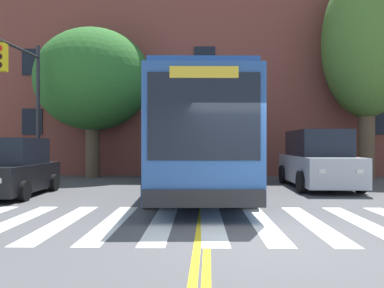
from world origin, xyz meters
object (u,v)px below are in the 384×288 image
car_silver_far_lane (317,161)px  street_tree_curbside_large (367,44)px  car_black_near_lane (13,169)px  street_tree_curbside_small (93,80)px  traffic_light_far_corner (25,89)px  city_bus (197,137)px

car_silver_far_lane → street_tree_curbside_large: bearing=47.5°
car_black_near_lane → street_tree_curbside_small: bearing=85.7°
street_tree_curbside_large → street_tree_curbside_small: (-13.26, 0.32, -1.56)m
car_black_near_lane → street_tree_curbside_large: 16.12m
car_silver_far_lane → street_tree_curbside_small: bearing=158.2°
car_black_near_lane → traffic_light_far_corner: bearing=110.4°
car_black_near_lane → traffic_light_far_corner: 4.29m
city_bus → street_tree_curbside_small: (-5.37, 4.99, 2.94)m
car_black_near_lane → street_tree_curbside_large: size_ratio=0.40×
street_tree_curbside_small → street_tree_curbside_large: bearing=-1.4°
city_bus → street_tree_curbside_small: size_ratio=1.58×
street_tree_curbside_small → car_black_near_lane: bearing=-94.3°
city_bus → car_silver_far_lane: city_bus is taller
street_tree_curbside_large → city_bus: bearing=-149.4°
traffic_light_far_corner → city_bus: bearing=-9.9°
car_silver_far_lane → car_black_near_lane: bearing=-165.6°
street_tree_curbside_large → street_tree_curbside_small: street_tree_curbside_large is taller
city_bus → street_tree_curbside_small: street_tree_curbside_small is taller
car_silver_far_lane → street_tree_curbside_large: 7.29m
car_silver_far_lane → street_tree_curbside_large: size_ratio=0.51×
city_bus → traffic_light_far_corner: bearing=170.1°
traffic_light_far_corner → street_tree_curbside_large: 15.42m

